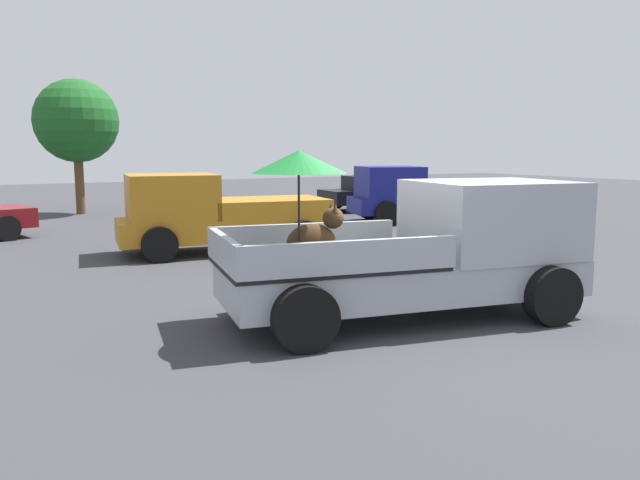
{
  "coord_description": "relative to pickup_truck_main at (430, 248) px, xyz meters",
  "views": [
    {
      "loc": [
        -5.27,
        -6.94,
        2.35
      ],
      "look_at": [
        -0.98,
        0.61,
        1.1
      ],
      "focal_mm": 35.41,
      "sensor_mm": 36.0,
      "label": 1
    }
  ],
  "objects": [
    {
      "name": "tree_by_lot",
      "position": [
        -1.93,
        17.48,
        2.37
      ],
      "size": [
        2.98,
        2.98,
        4.85
      ],
      "color": "brown",
      "rests_on": "ground"
    },
    {
      "name": "pickup_truck_red",
      "position": [
        -0.64,
        6.84,
        -0.09
      ],
      "size": [
        5.02,
        2.75,
        1.8
      ],
      "rotation": [
        0.0,
        0.0,
        2.99
      ],
      "color": "black",
      "rests_on": "ground"
    },
    {
      "name": "pickup_truck_main",
      "position": [
        0.0,
        0.0,
        0.0
      ],
      "size": [
        5.31,
        2.98,
        2.34
      ],
      "rotation": [
        0.0,
        0.0,
        -0.18
      ],
      "color": "black",
      "rests_on": "ground"
    },
    {
      "name": "ground_plane",
      "position": [
        -0.41,
        0.09,
        -0.97
      ],
      "size": [
        80.0,
        80.0,
        0.0
      ],
      "primitive_type": "plane",
      "color": "#38383D"
    },
    {
      "name": "parked_sedan_near",
      "position": [
        8.33,
        13.41,
        -0.23
      ],
      "size": [
        4.43,
        2.25,
        1.33
      ],
      "rotation": [
        0.0,
        0.0,
        -0.08
      ],
      "color": "black",
      "rests_on": "ground"
    },
    {
      "name": "pickup_truck_far",
      "position": [
        7.31,
        9.49,
        -0.09
      ],
      "size": [
        5.12,
        3.23,
        1.8
      ],
      "rotation": [
        0.0,
        0.0,
        2.84
      ],
      "color": "black",
      "rests_on": "ground"
    }
  ]
}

